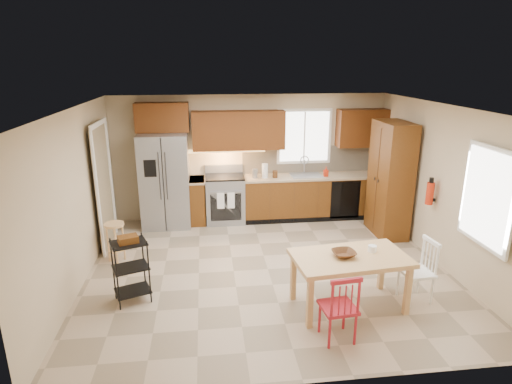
{
  "coord_description": "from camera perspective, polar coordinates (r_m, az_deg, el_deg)",
  "views": [
    {
      "loc": [
        -0.91,
        -5.98,
        3.14
      ],
      "look_at": [
        -0.14,
        0.4,
        1.15
      ],
      "focal_mm": 30.0,
      "sensor_mm": 36.0,
      "label": 1
    }
  ],
  "objects": [
    {
      "name": "utility_cart",
      "position": [
        6.03,
        -16.33,
        -10.04
      ],
      "size": [
        0.54,
        0.48,
        0.9
      ],
      "primitive_type": null,
      "rotation": [
        0.0,
        0.0,
        0.35
      ],
      "color": "black",
      "rests_on": "floor"
    },
    {
      "name": "wall_right",
      "position": [
        7.26,
        23.69,
        0.63
      ],
      "size": [
        0.02,
        5.0,
        2.5
      ],
      "primitive_type": "cube",
      "color": "#CCB793",
      "rests_on": "ground"
    },
    {
      "name": "bar_stool",
      "position": [
        7.31,
        -18.19,
        -6.35
      ],
      "size": [
        0.36,
        0.36,
        0.65
      ],
      "primitive_type": null,
      "rotation": [
        0.0,
        0.0,
        -0.15
      ],
      "color": "#DBB26D",
      "rests_on": "floor"
    },
    {
      "name": "canister_wood",
      "position": [
        8.49,
        2.56,
        2.39
      ],
      "size": [
        0.1,
        0.1,
        0.14
      ],
      "primitive_type": "cylinder",
      "color": "#513115",
      "rests_on": "base_cabinet_run"
    },
    {
      "name": "refrigerator",
      "position": [
        8.44,
        -12.02,
        1.51
      ],
      "size": [
        0.92,
        0.75,
        1.82
      ],
      "primitive_type": "cube",
      "color": "gray",
      "rests_on": "floor"
    },
    {
      "name": "floor",
      "position": [
        6.81,
        1.59,
        -10.24
      ],
      "size": [
        5.5,
        5.5,
        0.0
      ],
      "primitive_type": "plane",
      "color": "tan",
      "rests_on": "ground"
    },
    {
      "name": "backsplash",
      "position": [
        8.96,
        7.52,
        4.39
      ],
      "size": [
        2.92,
        0.03,
        0.55
      ],
      "primitive_type": "cube",
      "color": "#C5B394",
      "rests_on": "wall_back"
    },
    {
      "name": "upper_over_fridge",
      "position": [
        8.4,
        -12.41,
        9.71
      ],
      "size": [
        1.0,
        0.35,
        0.55
      ],
      "primitive_type": "cube",
      "color": "#5C320F",
      "rests_on": "wall_back"
    },
    {
      "name": "wall_front",
      "position": [
        4.06,
        6.98,
        -10.66
      ],
      "size": [
        5.5,
        0.02,
        2.5
      ],
      "primitive_type": "cube",
      "color": "#CCB793",
      "rests_on": "ground"
    },
    {
      "name": "wall_back",
      "position": [
        8.73,
        -0.75,
        4.71
      ],
      "size": [
        5.5,
        0.02,
        2.5
      ],
      "primitive_type": "cube",
      "color": "#CCB793",
      "rests_on": "ground"
    },
    {
      "name": "canister_steel",
      "position": [
        8.46,
        -0.15,
        2.49
      ],
      "size": [
        0.11,
        0.11,
        0.18
      ],
      "primitive_type": "cylinder",
      "color": "gray",
      "rests_on": "base_cabinet_run"
    },
    {
      "name": "pantry",
      "position": [
        8.19,
        17.46,
        1.61
      ],
      "size": [
        0.5,
        0.95,
        2.1
      ],
      "primitive_type": "cube",
      "color": "#613311",
      "rests_on": "floor"
    },
    {
      "name": "dishwasher",
      "position": [
        8.78,
        11.8,
        -1.01
      ],
      "size": [
        0.6,
        0.02,
        0.78
      ],
      "primitive_type": "cube",
      "color": "black",
      "rests_on": "floor"
    },
    {
      "name": "wall_left",
      "position": [
        6.53,
        -22.93,
        -1.0
      ],
      "size": [
        0.02,
        5.0,
        2.5
      ],
      "primitive_type": "cube",
      "color": "#CCB793",
      "rests_on": "ground"
    },
    {
      "name": "chair_red",
      "position": [
        5.17,
        10.9,
        -14.69
      ],
      "size": [
        0.44,
        0.44,
        0.86
      ],
      "primitive_type": null,
      "rotation": [
        0.0,
        0.0,
        0.1
      ],
      "color": "#A31924",
      "rests_on": "floor"
    },
    {
      "name": "paper_towel",
      "position": [
        8.47,
        1.2,
        2.86
      ],
      "size": [
        0.12,
        0.12,
        0.28
      ],
      "primitive_type": "cylinder",
      "color": "white",
      "rests_on": "base_cabinet_run"
    },
    {
      "name": "upper_left_block",
      "position": [
        8.43,
        -2.34,
        8.22
      ],
      "size": [
        1.8,
        0.35,
        0.75
      ],
      "primitive_type": "cube",
      "color": "#5C320F",
      "rests_on": "wall_back"
    },
    {
      "name": "base_cabinet_run",
      "position": [
        8.88,
        7.78,
        -0.58
      ],
      "size": [
        2.92,
        0.6,
        0.9
      ],
      "primitive_type": "cube",
      "color": "#613311",
      "rests_on": "floor"
    },
    {
      "name": "table_jar",
      "position": [
        5.85,
        15.23,
        -7.49
      ],
      "size": [
        0.11,
        0.11,
        0.12
      ],
      "primitive_type": "cylinder",
      "rotation": [
        0.0,
        0.0,
        0.1
      ],
      "color": "white",
      "rests_on": "dining_table"
    },
    {
      "name": "upper_right_block",
      "position": [
        8.98,
        13.95,
        8.29
      ],
      "size": [
        1.0,
        0.35,
        0.75
      ],
      "primitive_type": "cube",
      "color": "#5C320F",
      "rests_on": "wall_back"
    },
    {
      "name": "base_cabinet_narrow",
      "position": [
        8.61,
        -7.81,
        -1.16
      ],
      "size": [
        0.3,
        0.6,
        0.9
      ],
      "primitive_type": "cube",
      "color": "#613311",
      "rests_on": "floor"
    },
    {
      "name": "ceiling",
      "position": [
        6.08,
        1.78,
        11.17
      ],
      "size": [
        5.5,
        5.0,
        0.02
      ],
      "primitive_type": "cube",
      "color": "silver",
      "rests_on": "ground"
    },
    {
      "name": "dining_table",
      "position": [
        5.84,
        12.27,
        -11.64
      ],
      "size": [
        1.55,
        0.97,
        0.72
      ],
      "primitive_type": null,
      "rotation": [
        0.0,
        0.0,
        0.1
      ],
      "color": "#DBB26D",
      "rests_on": "floor"
    },
    {
      "name": "window_back",
      "position": [
        8.82,
        6.44,
        7.38
      ],
      "size": [
        1.12,
        0.04,
        1.12
      ],
      "primitive_type": "cube",
      "color": "white",
      "rests_on": "wall_back"
    },
    {
      "name": "sink",
      "position": [
        8.72,
        6.68,
        1.94
      ],
      "size": [
        0.62,
        0.46,
        0.16
      ],
      "primitive_type": "cube",
      "color": "gray",
      "rests_on": "base_cabinet_run"
    },
    {
      "name": "doorway",
      "position": [
        7.77,
        -19.7,
        0.58
      ],
      "size": [
        0.04,
        0.95,
        2.1
      ],
      "primitive_type": "cube",
      "color": "#8C7A59",
      "rests_on": "wall_left"
    },
    {
      "name": "soap_bottle",
      "position": [
        8.69,
        9.31,
        2.7
      ],
      "size": [
        0.09,
        0.09,
        0.19
      ],
      "primitive_type": "imported",
      "color": "red",
      "rests_on": "base_cabinet_run"
    },
    {
      "name": "window_right",
      "position": [
        6.25,
        28.54,
        -0.63
      ],
      "size": [
        0.04,
        1.02,
        1.32
      ],
      "primitive_type": "cube",
      "color": "white",
      "rests_on": "wall_right"
    },
    {
      "name": "chair_white",
      "position": [
        6.21,
        20.61,
        -9.83
      ],
      "size": [
        0.44,
        0.44,
        0.86
      ],
      "primitive_type": null,
      "rotation": [
        0.0,
        0.0,
        1.67
      ],
      "color": "white",
      "rests_on": "floor"
    },
    {
      "name": "range_stove",
      "position": [
        8.6,
        -4.15,
        -1.0
      ],
      "size": [
        0.76,
        0.63,
        0.92
      ],
      "primitive_type": "cube",
      "color": "gray",
      "rests_on": "floor"
    },
    {
      "name": "fire_extinguisher",
      "position": [
        7.36,
        22.18,
        -0.18
      ],
      "size": [
        0.12,
        0.12,
        0.36
      ],
      "primitive_type": "cylinder",
      "color": "red",
      "rests_on": "wall_right"
    },
    {
      "name": "table_bowl",
      "position": [
        5.65,
        11.61,
        -8.46
      ],
      "size": [
        0.33,
        0.33,
        0.07
      ],
      "primitive_type": "imported",
      "rotation": [
        0.0,
        0.0,
        0.1
      ],
      "color": "#513115",
      "rests_on": "dining_table"
    },
    {
      "name": "undercab_glow",
      "position": [
        8.46,
        -4.33,
        5.5
      ],
      "size": [
        1.6,
        0.3,
        0.01
      ],
      "primitive_type": "cube",
      "color": "#FFBF66",
      "rests_on": "wall_back"
    }
  ]
}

